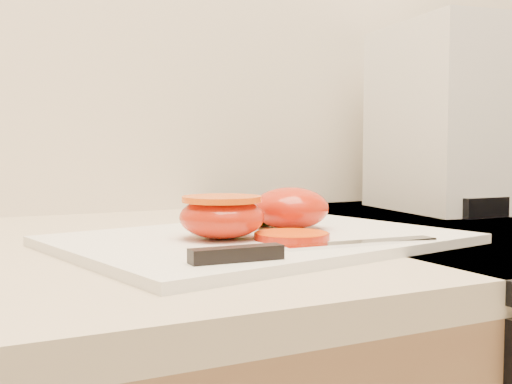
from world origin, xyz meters
name	(u,v)px	position (x,y,z in m)	size (l,w,h in m)	color
cutting_board	(260,240)	(0.09, 1.60, 0.94)	(0.40, 0.29, 0.01)	white
tomato_half_dome	(290,208)	(0.14, 1.63, 0.96)	(0.09, 0.09, 0.05)	#B12610
tomato_half_cut	(222,215)	(0.04, 1.59, 0.96)	(0.09, 0.09, 0.04)	#B12610
tomato_slice_0	(292,236)	(0.10, 1.56, 0.94)	(0.07, 0.07, 0.01)	orange
lettuce_leaf_0	(236,214)	(0.10, 1.69, 0.95)	(0.12, 0.09, 0.03)	#87B12F
knife	(290,249)	(0.05, 1.48, 0.94)	(0.27, 0.05, 0.01)	silver
appliance	(454,118)	(0.54, 1.79, 1.08)	(0.20, 0.25, 0.30)	silver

